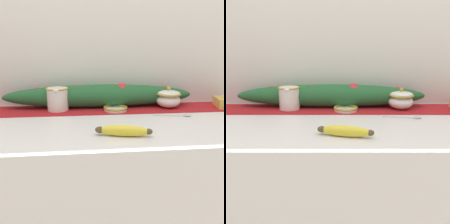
{
  "view_description": "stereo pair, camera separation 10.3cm",
  "coord_description": "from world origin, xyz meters",
  "views": [
    {
      "loc": [
        -0.07,
        -1.02,
        1.25
      ],
      "look_at": [
        0.04,
        -0.03,
        0.98
      ],
      "focal_mm": 40.0,
      "sensor_mm": 36.0,
      "label": 1
    },
    {
      "loc": [
        0.04,
        -1.03,
        1.25
      ],
      "look_at": [
        0.04,
        -0.03,
        0.98
      ],
      "focal_mm": 40.0,
      "sensor_mm": 36.0,
      "label": 2
    }
  ],
  "objects": [
    {
      "name": "back_wall",
      "position": [
        0.0,
        0.34,
        1.2
      ],
      "size": [
        2.36,
        0.04,
        2.4
      ],
      "primitive_type": "cube",
      "color": "silver",
      "rests_on": "ground_plane"
    },
    {
      "name": "table_runner",
      "position": [
        0.0,
        0.21,
        0.93
      ],
      "size": [
        1.43,
        0.22,
        0.0
      ],
      "primitive_type": "cube",
      "color": "#A8191E",
      "rests_on": "countertop"
    },
    {
      "name": "poinsettia_garland",
      "position": [
        0.0,
        0.25,
        0.99
      ],
      "size": [
        0.98,
        0.13,
        0.12
      ],
      "color": "#235B2D",
      "rests_on": "countertop"
    },
    {
      "name": "countertop",
      "position": [
        0.0,
        0.0,
        0.47
      ],
      "size": [
        1.56,
        0.65,
        0.93
      ],
      "primitive_type": "cube",
      "color": "silver",
      "rests_on": "ground_plane"
    },
    {
      "name": "banana",
      "position": [
        0.06,
        -0.19,
        0.95
      ],
      "size": [
        0.21,
        0.08,
        0.04
      ],
      "rotation": [
        0.0,
        0.0,
        -0.22
      ],
      "color": "yellow",
      "rests_on": "countertop"
    },
    {
      "name": "cream_pitcher",
      "position": [
        -0.21,
        0.21,
        0.99
      ],
      "size": [
        0.11,
        0.13,
        0.12
      ],
      "color": "white",
      "rests_on": "countertop"
    },
    {
      "name": "small_dish",
      "position": [
        0.07,
        0.17,
        0.94
      ],
      "size": [
        0.12,
        0.12,
        0.02
      ],
      "color": "white",
      "rests_on": "countertop"
    },
    {
      "name": "sugar_bowl",
      "position": [
        0.36,
        0.21,
        0.98
      ],
      "size": [
        0.13,
        0.13,
        0.11
      ],
      "color": "white",
      "rests_on": "countertop"
    },
    {
      "name": "spoon",
      "position": [
        0.38,
        0.04,
        0.93
      ],
      "size": [
        0.17,
        0.05,
        0.01
      ],
      "rotation": [
        0.0,
        0.0,
        -0.18
      ],
      "color": "#B7B7BC",
      "rests_on": "countertop"
    }
  ]
}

